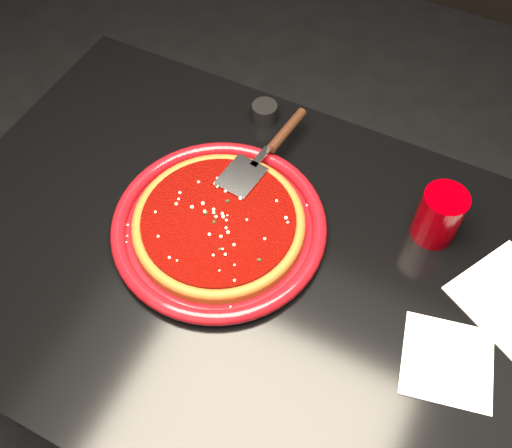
{
  "coord_description": "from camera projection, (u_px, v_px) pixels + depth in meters",
  "views": [
    {
      "loc": [
        0.23,
        -0.44,
        1.63
      ],
      "look_at": [
        -0.03,
        0.07,
        0.77
      ],
      "focal_mm": 40.0,
      "sensor_mm": 36.0,
      "label": 1
    }
  ],
  "objects": [
    {
      "name": "pizza_crust",
      "position": [
        219.0,
        224.0,
        1.03
      ],
      "size": [
        0.36,
        0.36,
        0.02
      ],
      "primitive_type": "cylinder",
      "rotation": [
        0.0,
        0.0,
        0.18
      ],
      "color": "brown",
      "rests_on": "plate"
    },
    {
      "name": "floor",
      "position": [
        254.0,
        395.0,
        1.63
      ],
      "size": [
        4.0,
        4.0,
        0.01
      ],
      "primitive_type": "cube",
      "color": "black",
      "rests_on": "ground"
    },
    {
      "name": "table",
      "position": [
        253.0,
        345.0,
        1.32
      ],
      "size": [
        1.2,
        0.8,
        0.75
      ],
      "primitive_type": "cube",
      "color": "black",
      "rests_on": "floor"
    },
    {
      "name": "napkin_b",
      "position": [
        511.0,
        297.0,
        0.97
      ],
      "size": [
        0.22,
        0.22,
        0.0
      ],
      "primitive_type": "cube",
      "rotation": [
        0.0,
        0.0,
        -0.51
      ],
      "color": "silver",
      "rests_on": "table"
    },
    {
      "name": "pizza_sauce",
      "position": [
        219.0,
        220.0,
        1.02
      ],
      "size": [
        0.32,
        0.32,
        0.01
      ],
      "primitive_type": "cylinder",
      "rotation": [
        0.0,
        0.0,
        0.18
      ],
      "color": "#620703",
      "rests_on": "plate"
    },
    {
      "name": "pizza_crust_rim",
      "position": [
        219.0,
        222.0,
        1.02
      ],
      "size": [
        0.36,
        0.36,
        0.02
      ],
      "primitive_type": "torus",
      "rotation": [
        0.0,
        0.0,
        0.18
      ],
      "color": "brown",
      "rests_on": "plate"
    },
    {
      "name": "parmesan_dusting",
      "position": [
        218.0,
        218.0,
        1.01
      ],
      "size": [
        0.27,
        0.27,
        0.01
      ],
      "primitive_type": null,
      "color": "beige",
      "rests_on": "plate"
    },
    {
      "name": "pizza_server",
      "position": [
        266.0,
        151.0,
        1.09
      ],
      "size": [
        0.11,
        0.3,
        0.02
      ],
      "primitive_type": null,
      "rotation": [
        0.0,
        0.0,
        -0.11
      ],
      "color": "silver",
      "rests_on": "plate"
    },
    {
      "name": "basil_flecks",
      "position": [
        218.0,
        218.0,
        1.01
      ],
      "size": [
        0.25,
        0.25,
        0.0
      ],
      "primitive_type": null,
      "color": "black",
      "rests_on": "plate"
    },
    {
      "name": "ramekin",
      "position": [
        264.0,
        113.0,
        1.18
      ],
      "size": [
        0.07,
        0.07,
        0.04
      ],
      "primitive_type": "cylinder",
      "rotation": [
        0.0,
        0.0,
        0.35
      ],
      "color": "black",
      "rests_on": "table"
    },
    {
      "name": "napkin_a",
      "position": [
        447.0,
        361.0,
        0.91
      ],
      "size": [
        0.17,
        0.17,
        0.0
      ],
      "primitive_type": "cube",
      "rotation": [
        0.0,
        0.0,
        0.22
      ],
      "color": "silver",
      "rests_on": "table"
    },
    {
      "name": "plate",
      "position": [
        219.0,
        226.0,
        1.03
      ],
      "size": [
        0.46,
        0.46,
        0.03
      ],
      "primitive_type": "cylinder",
      "rotation": [
        0.0,
        0.0,
        0.18
      ],
      "color": "maroon",
      "rests_on": "table"
    },
    {
      "name": "cup",
      "position": [
        439.0,
        216.0,
        1.0
      ],
      "size": [
        0.08,
        0.08,
        0.11
      ],
      "primitive_type": "cylinder",
      "rotation": [
        0.0,
        0.0,
        0.04
      ],
      "color": "#7F0006",
      "rests_on": "table"
    }
  ]
}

